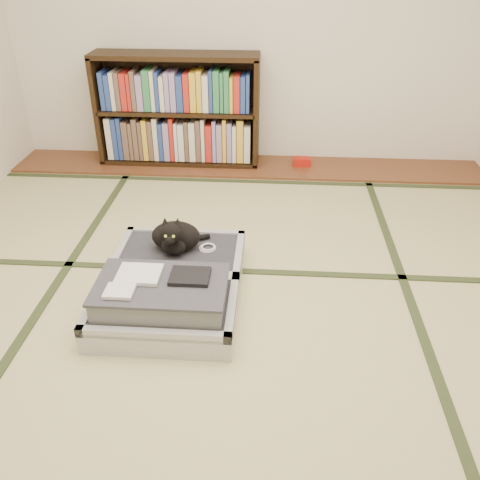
{
  "coord_description": "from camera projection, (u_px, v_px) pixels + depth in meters",
  "views": [
    {
      "loc": [
        0.22,
        -2.1,
        1.72
      ],
      "look_at": [
        0.05,
        0.35,
        0.25
      ],
      "focal_mm": 38.0,
      "sensor_mm": 36.0,
      "label": 1
    }
  ],
  "objects": [
    {
      "name": "floor",
      "position": [
        226.0,
        314.0,
        2.69
      ],
      "size": [
        4.5,
        4.5,
        0.0
      ],
      "primitive_type": "plane",
      "color": "#BFBA7F",
      "rests_on": "ground"
    },
    {
      "name": "wood_strip",
      "position": [
        247.0,
        166.0,
        4.4
      ],
      "size": [
        4.0,
        0.5,
        0.02
      ],
      "primitive_type": "cube",
      "color": "brown",
      "rests_on": "ground"
    },
    {
      "name": "red_item",
      "position": [
        302.0,
        162.0,
        4.37
      ],
      "size": [
        0.15,
        0.09,
        0.07
      ],
      "primitive_type": "cube",
      "rotation": [
        0.0,
        0.0,
        0.0
      ],
      "color": "#A8170D",
      "rests_on": "wood_strip"
    },
    {
      "name": "room_shell",
      "position": [
        221.0,
        15.0,
        1.94
      ],
      "size": [
        4.5,
        4.5,
        4.5
      ],
      "color": "white",
      "rests_on": "ground"
    },
    {
      "name": "tatami_borders",
      "position": [
        234.0,
        262.0,
        3.11
      ],
      "size": [
        4.0,
        4.5,
        0.01
      ],
      "color": "#2D381E",
      "rests_on": "ground"
    },
    {
      "name": "bookcase",
      "position": [
        178.0,
        112.0,
        4.27
      ],
      "size": [
        1.36,
        0.31,
        0.92
      ],
      "color": "black",
      "rests_on": "wood_strip"
    },
    {
      "name": "suitcase",
      "position": [
        171.0,
        286.0,
        2.73
      ],
      "size": [
        0.73,
        0.98,
        0.29
      ],
      "color": "#BBBAC0",
      "rests_on": "floor"
    },
    {
      "name": "cat",
      "position": [
        175.0,
        237.0,
        2.91
      ],
      "size": [
        0.33,
        0.33,
        0.26
      ],
      "color": "black",
      "rests_on": "suitcase"
    },
    {
      "name": "cable_coil",
      "position": [
        208.0,
        248.0,
        2.98
      ],
      "size": [
        0.1,
        0.1,
        0.02
      ],
      "color": "white",
      "rests_on": "suitcase"
    },
    {
      "name": "hanger",
      "position": [
        161.0,
        265.0,
        3.08
      ],
      "size": [
        0.4,
        0.25,
        0.01
      ],
      "color": "black",
      "rests_on": "floor"
    }
  ]
}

